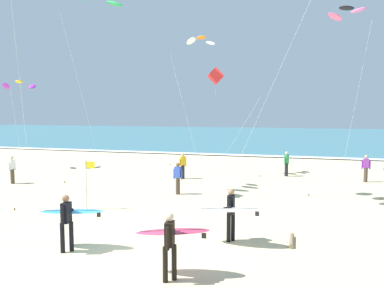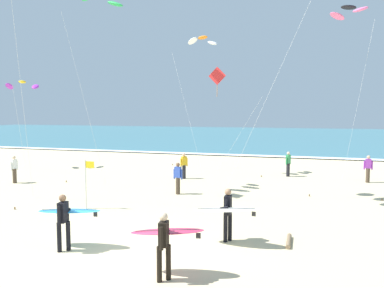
% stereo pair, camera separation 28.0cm
% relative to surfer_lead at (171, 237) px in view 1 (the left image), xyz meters
% --- Properties ---
extents(ground_plane, '(160.00, 160.00, 0.00)m').
position_rel_surfer_lead_xyz_m(ground_plane, '(-1.82, 0.97, -1.04)').
color(ground_plane, beige).
extents(ocean_water, '(160.00, 60.00, 0.08)m').
position_rel_surfer_lead_xyz_m(ocean_water, '(-1.82, 55.72, -1.00)').
color(ocean_water, teal).
rests_on(ocean_water, ground).
extents(shoreline_foam, '(160.00, 1.30, 0.01)m').
position_rel_surfer_lead_xyz_m(shoreline_foam, '(-1.82, 26.02, -0.95)').
color(shoreline_foam, white).
rests_on(shoreline_foam, ocean_water).
extents(surfer_lead, '(1.96, 1.02, 1.71)m').
position_rel_surfer_lead_xyz_m(surfer_lead, '(0.00, 0.00, 0.00)').
color(surfer_lead, black).
rests_on(surfer_lead, ground).
extents(surfer_trailing, '(2.05, 0.94, 1.71)m').
position_rel_surfer_lead_xyz_m(surfer_trailing, '(0.96, 2.88, 0.01)').
color(surfer_trailing, black).
rests_on(surfer_trailing, ground).
extents(surfer_third, '(2.07, 1.02, 1.71)m').
position_rel_surfer_lead_xyz_m(surfer_third, '(-3.54, 0.97, 0.00)').
color(surfer_third, black).
rests_on(surfer_third, ground).
extents(kite_diamond_scarlet_far, '(3.57, 0.34, 7.01)m').
position_rel_surfer_lead_xyz_m(kite_diamond_scarlet_far, '(-2.22, 15.51, 5.16)').
color(kite_diamond_scarlet_far, red).
rests_on(kite_diamond_scarlet_far, ground).
extents(kite_arc_amber_high, '(4.26, 4.15, 8.98)m').
position_rel_surfer_lead_xyz_m(kite_arc_amber_high, '(-3.26, 15.41, 7.63)').
color(kite_arc_amber_high, white).
rests_on(kite_arc_amber_high, ground).
extents(kite_arc_golden_close, '(2.66, 3.57, 6.35)m').
position_rel_surfer_lead_xyz_m(kite_arc_golden_close, '(-16.36, 14.13, 4.98)').
color(kite_arc_golden_close, purple).
rests_on(kite_arc_golden_close, ground).
extents(kite_arc_charcoal_extra, '(2.86, 2.77, 10.27)m').
position_rel_surfer_lead_xyz_m(kite_arc_charcoal_extra, '(5.48, 15.68, 8.90)').
color(kite_arc_charcoal_extra, pink).
rests_on(kite_arc_charcoal_extra, ground).
extents(bystander_white_top, '(0.22, 0.50, 1.59)m').
position_rel_surfer_lead_xyz_m(bystander_white_top, '(-12.77, 9.09, -0.23)').
color(bystander_white_top, '#4C3D2D').
rests_on(bystander_white_top, ground).
extents(bystander_purple_top, '(0.50, 0.22, 1.59)m').
position_rel_surfer_lead_xyz_m(bystander_purple_top, '(6.79, 15.17, -0.23)').
color(bystander_purple_top, '#4C3D2D').
rests_on(bystander_purple_top, ground).
extents(bystander_green_top, '(0.31, 0.45, 1.59)m').
position_rel_surfer_lead_xyz_m(bystander_green_top, '(2.25, 15.94, -0.23)').
color(bystander_green_top, black).
rests_on(bystander_green_top, ground).
extents(bystander_yellow_top, '(0.37, 0.38, 1.59)m').
position_rel_surfer_lead_xyz_m(bystander_yellow_top, '(-3.84, 13.26, -0.23)').
color(bystander_yellow_top, black).
rests_on(bystander_yellow_top, ground).
extents(bystander_blue_top, '(0.49, 0.23, 1.59)m').
position_rel_surfer_lead_xyz_m(bystander_blue_top, '(-2.79, 9.06, -0.23)').
color(bystander_blue_top, '#4C3D2D').
rests_on(bystander_blue_top, ground).
extents(lifeguard_flag, '(0.45, 0.05, 2.10)m').
position_rel_surfer_lead_xyz_m(lifeguard_flag, '(-5.56, 5.27, 0.23)').
color(lifeguard_flag, silver).
rests_on(lifeguard_flag, ground).
extents(driftwood_log, '(0.14, 1.14, 0.14)m').
position_rel_surfer_lead_xyz_m(driftwood_log, '(2.83, 3.44, -0.97)').
color(driftwood_log, '#846B4C').
rests_on(driftwood_log, ground).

